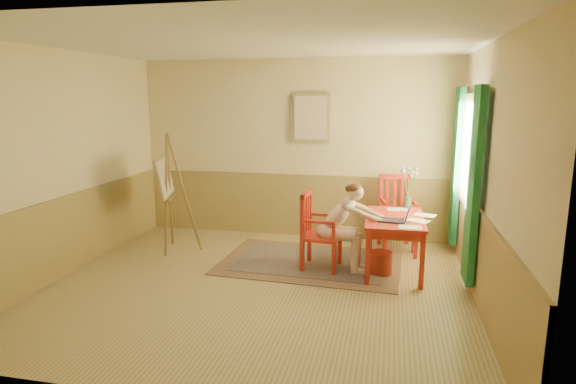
% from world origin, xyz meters
% --- Properties ---
extents(room, '(5.04, 4.54, 2.84)m').
position_xyz_m(room, '(0.00, 0.00, 1.40)').
color(room, tan).
rests_on(room, ground).
extents(wainscot, '(5.00, 4.50, 1.00)m').
position_xyz_m(wainscot, '(0.00, 0.80, 0.50)').
color(wainscot, '#988249').
rests_on(wainscot, room).
extents(window, '(0.12, 2.01, 2.20)m').
position_xyz_m(window, '(2.42, 1.10, 1.35)').
color(window, white).
rests_on(window, room).
extents(wall_portrait, '(0.60, 0.05, 0.76)m').
position_xyz_m(wall_portrait, '(0.25, 2.20, 1.90)').
color(wall_portrait, olive).
rests_on(wall_portrait, room).
extents(rug, '(2.48, 1.72, 0.02)m').
position_xyz_m(rug, '(0.48, 0.94, 0.01)').
color(rug, '#8C7251').
rests_on(rug, room).
extents(table, '(0.74, 1.21, 0.72)m').
position_xyz_m(table, '(1.57, 0.86, 0.63)').
color(table, red).
rests_on(table, room).
extents(chair_left, '(0.50, 0.48, 1.02)m').
position_xyz_m(chair_left, '(0.60, 0.75, 0.51)').
color(chair_left, red).
rests_on(chair_left, room).
extents(chair_back, '(0.57, 0.58, 1.08)m').
position_xyz_m(chair_back, '(1.60, 1.90, 0.54)').
color(chair_back, red).
rests_on(chair_back, room).
extents(figure, '(0.87, 0.40, 1.16)m').
position_xyz_m(figure, '(0.93, 0.74, 0.64)').
color(figure, beige).
rests_on(figure, room).
extents(laptop, '(0.41, 0.28, 0.23)m').
position_xyz_m(laptop, '(1.60, 0.64, 0.77)').
color(laptop, '#1E2338').
rests_on(laptop, table).
extents(papers, '(0.65, 1.11, 0.00)m').
position_xyz_m(papers, '(1.79, 0.86, 0.72)').
color(papers, white).
rests_on(papers, table).
extents(vase, '(0.25, 0.28, 0.57)m').
position_xyz_m(vase, '(1.75, 1.45, 0.98)').
color(vase, '#3F724C').
rests_on(vase, table).
extents(wastebasket, '(0.31, 0.31, 0.30)m').
position_xyz_m(wastebasket, '(1.42, 0.70, 0.15)').
color(wastebasket, '#C73D29').
rests_on(wastebasket, room).
extents(easel, '(0.65, 0.77, 1.73)m').
position_xyz_m(easel, '(-1.64, 1.06, 1.02)').
color(easel, olive).
rests_on(easel, room).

